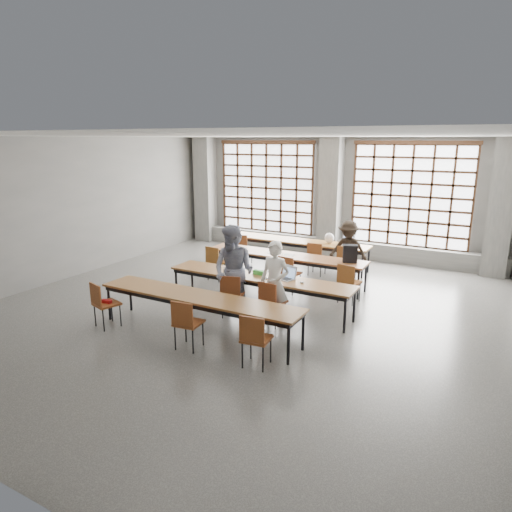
{
  "coord_description": "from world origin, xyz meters",
  "views": [
    {
      "loc": [
        4.57,
        -7.72,
        3.44
      ],
      "look_at": [
        0.12,
        0.4,
        1.06
      ],
      "focal_mm": 32.0,
      "sensor_mm": 36.0,
      "label": 1
    }
  ],
  "objects_px": {
    "desk_row_d": "(198,299)",
    "red_pouch": "(107,301)",
    "chair_mid_left": "(215,260)",
    "student_back": "(348,250)",
    "green_box": "(259,273)",
    "chair_near_right": "(255,336)",
    "student_male": "(275,283)",
    "chair_front_right": "(271,299)",
    "desk_row_b": "(285,257)",
    "phone": "(265,278)",
    "chair_mid_right": "(348,279)",
    "laptop_back": "(347,243)",
    "student_female": "(234,271)",
    "chair_mid_centre": "(288,271)",
    "chair_front_left": "(232,292)",
    "backpack": "(350,254)",
    "chair_back_right": "(346,259)",
    "desk_row_c": "(259,279)",
    "plastic_bag": "(329,238)",
    "chair_near_mid": "(186,320)",
    "chair_back_mid": "(316,255)",
    "mouse": "(302,282)",
    "chair_back_left": "(243,246)"
  },
  "relations": [
    {
      "from": "student_female",
      "to": "desk_row_b",
      "type": "bearing_deg",
      "value": 92.38
    },
    {
      "from": "chair_back_right",
      "to": "green_box",
      "type": "relative_size",
      "value": 3.52
    },
    {
      "from": "chair_front_left",
      "to": "chair_near_mid",
      "type": "bearing_deg",
      "value": -86.64
    },
    {
      "from": "desk_row_d",
      "to": "red_pouch",
      "type": "distance_m",
      "value": 1.79
    },
    {
      "from": "chair_mid_centre",
      "to": "chair_front_left",
      "type": "bearing_deg",
      "value": -100.74
    },
    {
      "from": "student_back",
      "to": "student_male",
      "type": "bearing_deg",
      "value": -103.22
    },
    {
      "from": "chair_back_left",
      "to": "red_pouch",
      "type": "bearing_deg",
      "value": -90.21
    },
    {
      "from": "chair_back_mid",
      "to": "mouse",
      "type": "bearing_deg",
      "value": -73.93
    },
    {
      "from": "plastic_bag",
      "to": "chair_back_right",
      "type": "bearing_deg",
      "value": -44.29
    },
    {
      "from": "green_box",
      "to": "student_male",
      "type": "bearing_deg",
      "value": -41.74
    },
    {
      "from": "student_female",
      "to": "desk_row_d",
      "type": "bearing_deg",
      "value": -92.63
    },
    {
      "from": "student_male",
      "to": "chair_near_right",
      "type": "bearing_deg",
      "value": -73.16
    },
    {
      "from": "chair_front_right",
      "to": "desk_row_d",
      "type": "bearing_deg",
      "value": -135.64
    },
    {
      "from": "chair_back_right",
      "to": "chair_mid_centre",
      "type": "distance_m",
      "value": 1.81
    },
    {
      "from": "chair_front_left",
      "to": "student_back",
      "type": "bearing_deg",
      "value": 71.68
    },
    {
      "from": "chair_mid_right",
      "to": "green_box",
      "type": "bearing_deg",
      "value": -142.45
    },
    {
      "from": "desk_row_d",
      "to": "chair_back_left",
      "type": "distance_m",
      "value": 4.75
    },
    {
      "from": "chair_front_right",
      "to": "student_back",
      "type": "bearing_deg",
      "value": 84.75
    },
    {
      "from": "backpack",
      "to": "plastic_bag",
      "type": "height_order",
      "value": "backpack"
    },
    {
      "from": "desk_row_b",
      "to": "desk_row_d",
      "type": "relative_size",
      "value": 1.0
    },
    {
      "from": "chair_mid_right",
      "to": "red_pouch",
      "type": "relative_size",
      "value": 4.4
    },
    {
      "from": "chair_back_mid",
      "to": "phone",
      "type": "distance_m",
      "value": 2.97
    },
    {
      "from": "chair_back_left",
      "to": "red_pouch",
      "type": "height_order",
      "value": "chair_back_left"
    },
    {
      "from": "student_male",
      "to": "mouse",
      "type": "bearing_deg",
      "value": 53.93
    },
    {
      "from": "green_box",
      "to": "chair_near_right",
      "type": "bearing_deg",
      "value": -63.02
    },
    {
      "from": "chair_mid_right",
      "to": "mouse",
      "type": "distance_m",
      "value": 1.4
    },
    {
      "from": "chair_front_right",
      "to": "backpack",
      "type": "bearing_deg",
      "value": 74.67
    },
    {
      "from": "desk_row_c",
      "to": "phone",
      "type": "xyz_separation_m",
      "value": [
        0.18,
        -0.1,
        0.07
      ]
    },
    {
      "from": "chair_front_left",
      "to": "green_box",
      "type": "xyz_separation_m",
      "value": [
        0.23,
        0.71,
        0.24
      ]
    },
    {
      "from": "chair_mid_left",
      "to": "student_back",
      "type": "xyz_separation_m",
      "value": [
        2.84,
        1.73,
        0.21
      ]
    },
    {
      "from": "chair_mid_centre",
      "to": "chair_mid_right",
      "type": "relative_size",
      "value": 1.0
    },
    {
      "from": "chair_front_right",
      "to": "chair_near_mid",
      "type": "height_order",
      "value": "same"
    },
    {
      "from": "chair_front_right",
      "to": "red_pouch",
      "type": "height_order",
      "value": "chair_front_right"
    },
    {
      "from": "mouse",
      "to": "student_male",
      "type": "bearing_deg",
      "value": -126.1
    },
    {
      "from": "chair_mid_left",
      "to": "phone",
      "type": "distance_m",
      "value": 2.5
    },
    {
      "from": "chair_back_mid",
      "to": "chair_mid_right",
      "type": "height_order",
      "value": "same"
    },
    {
      "from": "desk_row_d",
      "to": "chair_near_mid",
      "type": "relative_size",
      "value": 4.55
    },
    {
      "from": "chair_back_mid",
      "to": "chair_mid_right",
      "type": "relative_size",
      "value": 1.0
    },
    {
      "from": "chair_mid_centre",
      "to": "chair_back_right",
      "type": "bearing_deg",
      "value": 62.46
    },
    {
      "from": "student_female",
      "to": "laptop_back",
      "type": "relative_size",
      "value": 4.35
    },
    {
      "from": "chair_near_right",
      "to": "laptop_back",
      "type": "distance_m",
      "value": 5.83
    },
    {
      "from": "student_male",
      "to": "green_box",
      "type": "xyz_separation_m",
      "value": [
        -0.65,
        0.58,
        -0.03
      ]
    },
    {
      "from": "mouse",
      "to": "laptop_back",
      "type": "bearing_deg",
      "value": 94.19
    },
    {
      "from": "chair_near_mid",
      "to": "plastic_bag",
      "type": "relative_size",
      "value": 3.08
    },
    {
      "from": "backpack",
      "to": "desk_row_c",
      "type": "bearing_deg",
      "value": -144.08
    },
    {
      "from": "chair_near_mid",
      "to": "phone",
      "type": "relative_size",
      "value": 6.77
    },
    {
      "from": "student_male",
      "to": "student_back",
      "type": "bearing_deg",
      "value": 84.77
    },
    {
      "from": "desk_row_b",
      "to": "chair_near_right",
      "type": "height_order",
      "value": "chair_near_right"
    },
    {
      "from": "chair_near_right",
      "to": "student_male",
      "type": "relative_size",
      "value": 0.54
    },
    {
      "from": "chair_front_left",
      "to": "laptop_back",
      "type": "distance_m",
      "value": 4.34
    }
  ]
}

